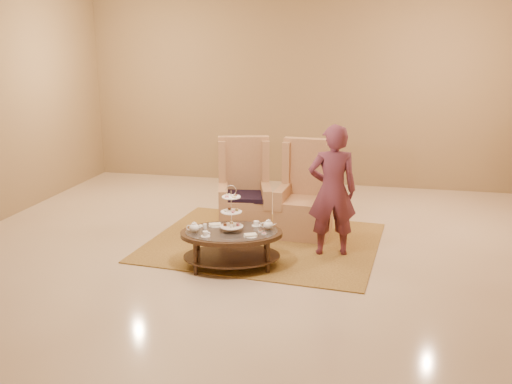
% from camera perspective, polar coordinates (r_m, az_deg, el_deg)
% --- Properties ---
extents(ground, '(8.00, 8.00, 0.00)m').
position_cam_1_polar(ground, '(7.28, -0.84, -6.44)').
color(ground, beige).
rests_on(ground, ground).
extents(ceiling, '(8.00, 8.00, 0.02)m').
position_cam_1_polar(ceiling, '(7.28, -0.84, -6.44)').
color(ceiling, silver).
rests_on(ceiling, ground).
extents(wall_back, '(8.00, 0.04, 3.50)m').
position_cam_1_polar(wall_back, '(10.75, 4.10, 10.08)').
color(wall_back, '#957951').
rests_on(wall_back, ground).
extents(rug, '(3.19, 2.74, 0.02)m').
position_cam_1_polar(rug, '(7.75, 0.80, -5.01)').
color(rug, '#A6883B').
rests_on(rug, ground).
extents(tea_table, '(1.39, 1.12, 1.02)m').
position_cam_1_polar(tea_table, '(6.83, -2.45, -4.59)').
color(tea_table, black).
rests_on(tea_table, ground).
extents(armchair_left, '(0.89, 0.91, 1.34)m').
position_cam_1_polar(armchair_left, '(8.10, -1.18, -0.83)').
color(armchair_left, tan).
rests_on(armchair_left, ground).
extents(armchair_right, '(0.75, 0.78, 1.33)m').
position_cam_1_polar(armchair_right, '(8.02, 4.96, -1.11)').
color(armchair_right, tan).
rests_on(armchair_right, ground).
extents(person, '(0.69, 0.53, 1.68)m').
position_cam_1_polar(person, '(7.15, 7.65, 0.11)').
color(person, '#582534').
rests_on(person, ground).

